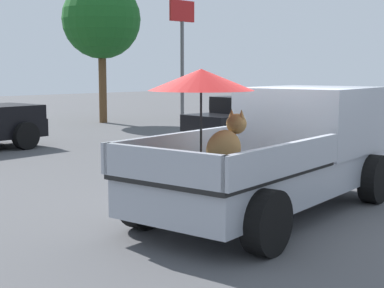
% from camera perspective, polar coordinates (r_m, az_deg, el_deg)
% --- Properties ---
extents(ground_plane, '(80.00, 80.00, 0.00)m').
position_cam_1_polar(ground_plane, '(9.06, 7.48, -6.80)').
color(ground_plane, '#4C4C4F').
extents(pickup_truck_main, '(5.25, 2.78, 2.20)m').
position_cam_1_polar(pickup_truck_main, '(9.22, 8.78, -0.39)').
color(pickup_truck_main, black).
rests_on(pickup_truck_main, ground).
extents(parked_sedan_far, '(4.35, 2.07, 1.33)m').
position_cam_1_polar(parked_sedan_far, '(19.07, 5.49, 2.88)').
color(parked_sedan_far, black).
rests_on(parked_sedan_far, ground).
extents(motel_sign, '(1.40, 0.16, 5.17)m').
position_cam_1_polar(motel_sign, '(25.98, -0.97, 10.46)').
color(motel_sign, '#59595B').
rests_on(motel_sign, ground).
extents(tree_by_lot, '(3.20, 3.20, 5.83)m').
position_cam_1_polar(tree_by_lot, '(24.61, -8.82, 11.87)').
color(tree_by_lot, brown).
rests_on(tree_by_lot, ground).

